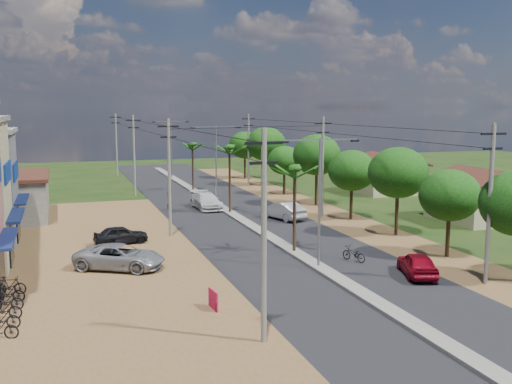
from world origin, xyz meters
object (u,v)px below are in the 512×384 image
at_px(car_silver_mid, 283,211).
at_px(moto_rider_east, 354,254).
at_px(roadside_sign, 213,300).
at_px(car_parked_silver, 120,257).
at_px(parked_scooter_row, 5,305).
at_px(car_white_far, 206,201).
at_px(car_parked_dark, 121,235).
at_px(car_red_near, 417,265).

xyz_separation_m(car_silver_mid, moto_rider_east, (-0.85, -15.01, -0.29)).
relative_size(moto_rider_east, roadside_sign, 1.54).
bearing_deg(car_parked_silver, parked_scooter_row, 166.21).
xyz_separation_m(car_white_far, car_parked_dark, (-9.36, -12.69, -0.12)).
height_order(car_parked_dark, moto_rider_east, car_parked_dark).
xyz_separation_m(car_parked_silver, parked_scooter_row, (-5.99, -6.50, -0.26)).
bearing_deg(moto_rider_east, parked_scooter_row, -12.13).
distance_m(car_parked_dark, parked_scooter_row, 15.03).
distance_m(car_red_near, parked_scooter_row, 22.38).
relative_size(moto_rider_east, parked_scooter_row, 0.25).
height_order(car_silver_mid, car_parked_silver, car_silver_mid).
xyz_separation_m(car_white_far, car_parked_silver, (-10.12, -19.61, -0.02)).
relative_size(car_parked_silver, car_parked_dark, 1.41).
height_order(car_silver_mid, car_parked_dark, car_silver_mid).
bearing_deg(car_white_far, parked_scooter_row, -124.74).
xyz_separation_m(car_red_near, moto_rider_east, (-1.97, 4.16, -0.22)).
distance_m(car_silver_mid, moto_rider_east, 15.04).
bearing_deg(car_red_near, car_parked_silver, -4.86).
distance_m(car_white_far, car_parked_silver, 22.07).
bearing_deg(parked_scooter_row, roadside_sign, -13.97).
bearing_deg(moto_rider_east, car_silver_mid, -115.56).
bearing_deg(car_parked_dark, parked_scooter_row, 144.69).
bearing_deg(car_white_far, car_parked_silver, -120.36).
height_order(roadside_sign, parked_scooter_row, parked_scooter_row).
bearing_deg(car_parked_dark, car_silver_mid, -78.73).
bearing_deg(car_silver_mid, roadside_sign, 43.84).
relative_size(car_silver_mid, moto_rider_east, 2.56).
xyz_separation_m(car_parked_dark, roadside_sign, (2.86, -15.82, -0.16)).
relative_size(car_silver_mid, car_white_far, 0.88).
xyz_separation_m(car_red_near, car_silver_mid, (-1.12, 19.17, 0.07)).
relative_size(car_parked_dark, roadside_sign, 3.23).
bearing_deg(roadside_sign, car_red_near, 2.74).
distance_m(car_silver_mid, car_parked_silver, 19.53).
relative_size(car_parked_dark, parked_scooter_row, 0.52).
bearing_deg(car_white_far, car_silver_mid, -58.38).
xyz_separation_m(car_silver_mid, parked_scooter_row, (-21.25, -18.68, -0.28)).
distance_m(car_red_near, car_parked_silver, 17.81).
xyz_separation_m(roadside_sign, parked_scooter_row, (-9.61, 2.39, 0.01)).
relative_size(car_white_far, moto_rider_east, 2.92).
height_order(car_parked_dark, roadside_sign, car_parked_dark).
height_order(car_silver_mid, car_white_far, car_white_far).
distance_m(car_white_far, car_parked_dark, 15.77).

